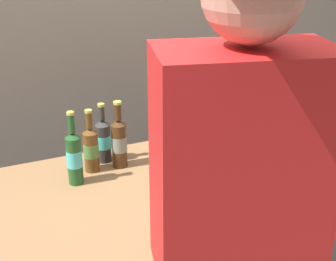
{
  "coord_description": "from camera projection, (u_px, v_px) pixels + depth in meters",
  "views": [
    {
      "loc": [
        -0.64,
        -1.49,
        1.69
      ],
      "look_at": [
        0.03,
        0.0,
        0.98
      ],
      "focal_mm": 48.86,
      "sensor_mm": 36.0,
      "label": 1
    }
  ],
  "objects": [
    {
      "name": "coffee_mug",
      "position": [
        184.0,
        206.0,
        1.66
      ],
      "size": [
        0.12,
        0.08,
        0.08
      ],
      "color": "#19598C",
      "rests_on": "desk"
    },
    {
      "name": "laptop",
      "position": [
        206.0,
        157.0,
        2.02
      ],
      "size": [
        0.33,
        0.34,
        0.21
      ],
      "color": "#383D4C",
      "rests_on": "desk"
    },
    {
      "name": "desk",
      "position": [
        163.0,
        209.0,
        1.91
      ],
      "size": [
        1.45,
        0.9,
        0.73
      ],
      "color": "olive",
      "rests_on": "ground"
    },
    {
      "name": "beer_bottle_brown",
      "position": [
        119.0,
        141.0,
        2.0
      ],
      "size": [
        0.07,
        0.07,
        0.3
      ],
      "color": "#472B14",
      "rests_on": "desk"
    },
    {
      "name": "back_wall",
      "position": [
        90.0,
        12.0,
        2.47
      ],
      "size": [
        6.0,
        0.1,
        2.6
      ],
      "primitive_type": "cube",
      "color": "gray",
      "rests_on": "ground"
    },
    {
      "name": "beer_bottle_amber",
      "position": [
        74.0,
        156.0,
        1.86
      ],
      "size": [
        0.06,
        0.06,
        0.32
      ],
      "color": "#1E5123",
      "rests_on": "desk"
    },
    {
      "name": "beer_bottle_green",
      "position": [
        91.0,
        148.0,
        1.96
      ],
      "size": [
        0.07,
        0.07,
        0.28
      ],
      "color": "brown",
      "rests_on": "desk"
    },
    {
      "name": "beer_bottle_dark",
      "position": [
        103.0,
        140.0,
        2.05
      ],
      "size": [
        0.07,
        0.07,
        0.28
      ],
      "color": "#333333",
      "rests_on": "desk"
    }
  ]
}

